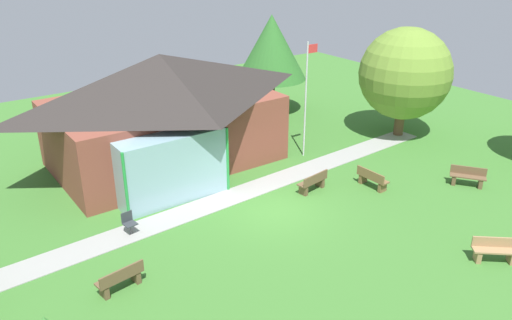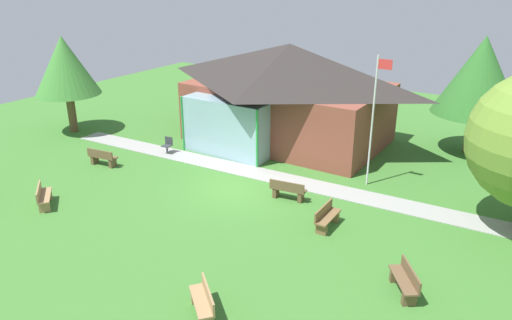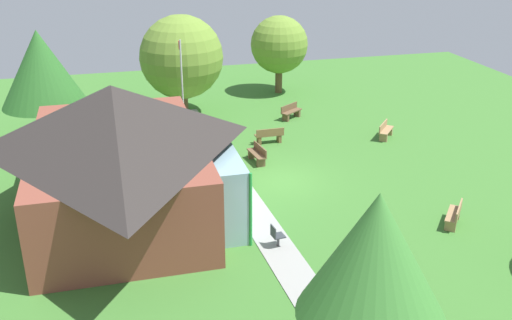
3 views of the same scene
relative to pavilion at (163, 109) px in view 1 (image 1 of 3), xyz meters
name	(u,v)px [view 1 (image 1 of 3)]	position (x,y,z in m)	size (l,w,h in m)	color
ground_plane	(275,209)	(1.42, -6.78, -2.73)	(44.00, 44.00, 0.00)	#3D752D
pavilion	(163,109)	(0.00, 0.00, 0.00)	(11.09, 8.09, 5.25)	brown
footpath	(248,191)	(1.42, -4.82, -2.71)	(22.51, 1.30, 0.03)	#999993
flagpole	(306,95)	(5.97, -3.23, 0.40)	(0.64, 0.08, 5.68)	silver
bench_mid_left	(120,279)	(-5.59, -8.02, -2.33)	(1.55, 0.64, 0.84)	brown
bench_rear_near_path	(313,182)	(3.73, -6.42, -2.33)	(1.55, 0.64, 0.84)	brown
bench_front_right	(495,251)	(5.24, -13.90, -2.33)	(1.43, 1.31, 0.84)	#9E7A51
bench_lawn_far_right	(468,177)	(9.61, -9.99, -2.33)	(1.23, 1.48, 0.84)	brown
bench_mid_right	(372,179)	(6.05, -7.68, -2.33)	(0.47, 1.51, 0.84)	brown
patio_chair_west	(129,224)	(-4.07, -5.09, -2.31)	(0.49, 0.49, 0.86)	#33383D
tree_behind_pavilion_right	(271,47)	(8.92, 3.40, 1.27)	(4.26, 4.26, 5.93)	brown
tree_east_hedge	(405,74)	(12.12, -4.06, 0.71)	(4.86, 4.86, 5.88)	brown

